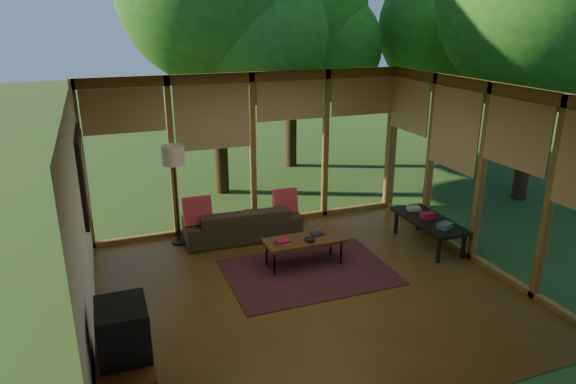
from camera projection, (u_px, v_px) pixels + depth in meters
name	position (u px, v px, depth m)	size (l,w,h in m)	color
floor	(308.00, 289.00, 7.06)	(5.50, 5.50, 0.00)	brown
ceiling	(311.00, 92.00, 6.19)	(5.50, 5.50, 0.00)	white
wall_left	(82.00, 226.00, 5.71)	(0.04, 5.00, 2.70)	silver
wall_front	(422.00, 287.00, 4.41)	(5.50, 0.04, 2.70)	silver
window_wall_back	(253.00, 152.00, 8.84)	(5.50, 0.12, 2.70)	olive
window_wall_right	(481.00, 175.00, 7.54)	(0.12, 5.00, 2.70)	olive
exterior_lawn	(439.00, 132.00, 16.81)	(40.00, 40.00, 0.00)	#2A4F1D
tree_ne	(290.00, 11.00, 11.89)	(3.62, 3.62, 5.50)	#312211
tree_far	(445.00, 28.00, 12.65)	(3.25, 3.25, 4.95)	#312211
rug	(309.00, 272.00, 7.53)	(2.38, 1.69, 0.01)	maroon
sofa	(242.00, 222.00, 8.62)	(1.93, 0.75, 0.56)	#39301C
pillow_left	(197.00, 211.00, 8.22)	(0.45, 0.15, 0.45)	maroon
pillow_right	(285.00, 201.00, 8.73)	(0.41, 0.14, 0.41)	maroon
ct_book_lower	(283.00, 243.00, 7.46)	(0.18, 0.13, 0.03)	#A8A198
ct_book_upper	(283.00, 241.00, 7.45)	(0.20, 0.15, 0.03)	maroon
ct_book_side	(317.00, 234.00, 7.77)	(0.18, 0.13, 0.03)	#161C31
ct_bowl	(310.00, 239.00, 7.54)	(0.16, 0.16, 0.07)	black
media_cabinet	(127.00, 380.00, 4.84)	(0.50, 1.00, 0.60)	brown
television	(123.00, 330.00, 4.67)	(0.45, 0.55, 0.50)	black
console_book_a	(445.00, 226.00, 7.92)	(0.23, 0.17, 0.08)	#37615A
console_book_b	(428.00, 215.00, 8.32)	(0.21, 0.15, 0.09)	maroon
console_book_c	(414.00, 208.00, 8.68)	(0.21, 0.15, 0.06)	#A8A198
floor_lamp	(174.00, 161.00, 8.07)	(0.36, 0.36, 1.65)	black
coffee_table	(304.00, 241.00, 7.63)	(1.20, 0.50, 0.43)	brown
side_console	(429.00, 222.00, 8.31)	(0.60, 1.40, 0.46)	black
wall_painting	(83.00, 174.00, 6.90)	(0.06, 1.35, 1.15)	black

